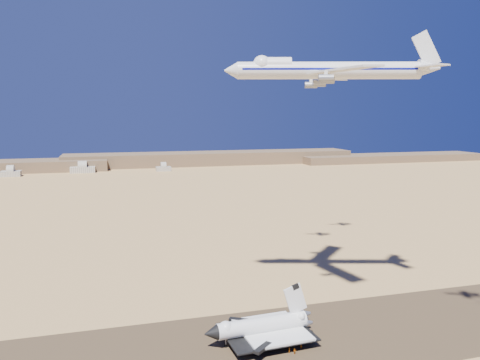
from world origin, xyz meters
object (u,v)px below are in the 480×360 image
object	(u,v)px
shuttle	(261,327)
chase_jet_d	(315,74)
crew_c	(295,351)
crew_b	(301,346)
chase_jet_e	(343,78)
carrier_747	(322,70)
crew_a	(289,350)

from	to	relation	value
shuttle	chase_jet_d	world-z (taller)	chase_jet_d
shuttle	crew_c	bearing A→B (deg)	-59.15
crew_c	crew_b	bearing A→B (deg)	-115.10
chase_jet_e	chase_jet_d	bearing A→B (deg)	-132.49
carrier_747	crew_c	size ratio (longest dim) A/B	41.99
carrier_747	chase_jet_e	bearing A→B (deg)	73.13
shuttle	crew_b	xyz separation A→B (m)	(10.48, -7.98, -3.93)
crew_a	chase_jet_d	xyz separation A→B (m)	(42.81, 79.02, 89.86)
chase_jet_d	chase_jet_e	size ratio (longest dim) A/B	0.99
crew_a	chase_jet_d	distance (m)	127.09
crew_b	chase_jet_e	world-z (taller)	chase_jet_e
crew_b	chase_jet_e	distance (m)	147.20
crew_a	crew_c	distance (m)	1.75
crew_a	shuttle	bearing A→B (deg)	12.00
shuttle	crew_a	world-z (taller)	shuttle
chase_jet_d	crew_a	bearing A→B (deg)	-101.61
carrier_747	chase_jet_e	distance (m)	81.58
crew_b	chase_jet_e	bearing A→B (deg)	-46.51
crew_b	crew_a	bearing A→B (deg)	93.44
crew_a	chase_jet_d	bearing A→B (deg)	-48.99
chase_jet_d	crew_b	bearing A→B (deg)	-99.41
shuttle	chase_jet_e	world-z (taller)	chase_jet_e
chase_jet_d	shuttle	bearing A→B (deg)	-108.15
shuttle	crew_a	size ratio (longest dim) A/B	20.27
carrier_747	crew_b	bearing A→B (deg)	-106.37
carrier_747	crew_b	distance (m)	93.33
crew_b	chase_jet_e	xyz separation A→B (m)	(63.64, 97.43, 90.14)
crew_a	crew_b	xyz separation A→B (m)	(4.52, 1.36, -0.09)
shuttle	crew_a	xyz separation A→B (m)	(5.96, -9.34, -3.84)
crew_c	chase_jet_e	world-z (taller)	chase_jet_e
crew_a	crew_c	xyz separation A→B (m)	(1.33, -1.14, 0.01)
shuttle	chase_jet_e	bearing A→B (deg)	46.40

